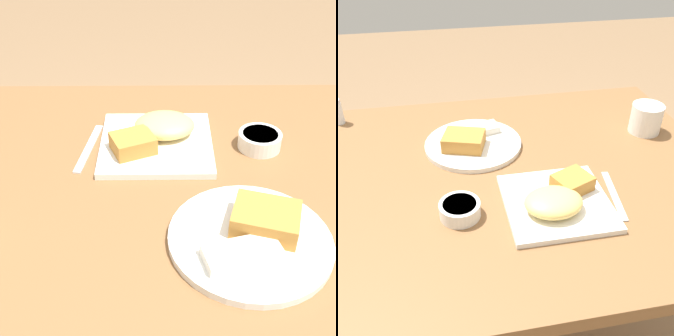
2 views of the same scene
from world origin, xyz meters
TOP-DOWN VIEW (x-y plane):
  - ground_plane at (0.00, 0.00)m, footprint 8.00×8.00m
  - dining_table at (0.00, 0.00)m, footprint 1.10×0.89m
  - plate_square_near at (0.06, -0.16)m, footprint 0.24×0.24m
  - plate_oval_far at (-0.11, 0.14)m, footprint 0.27×0.27m
  - sauce_ramekin at (-0.17, -0.15)m, footprint 0.09×0.09m
  - salt_shaker at (-0.50, 0.36)m, footprint 0.03×0.03m
  - butter_knife at (0.20, -0.14)m, footprint 0.04×0.18m
  - coffee_mug at (0.42, 0.13)m, footprint 0.09×0.09m

SIDE VIEW (x-z plane):
  - ground_plane at x=0.00m, z-range 0.00..0.00m
  - dining_table at x=0.00m, z-range 0.29..1.03m
  - butter_knife at x=0.20m, z-range 0.74..0.74m
  - plate_oval_far at x=-0.11m, z-range 0.72..0.78m
  - sauce_ramekin at x=-0.17m, z-range 0.74..0.77m
  - plate_square_near at x=0.06m, z-range 0.73..0.79m
  - salt_shaker at x=-0.50m, z-range 0.73..0.81m
  - coffee_mug at x=0.42m, z-range 0.74..0.82m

